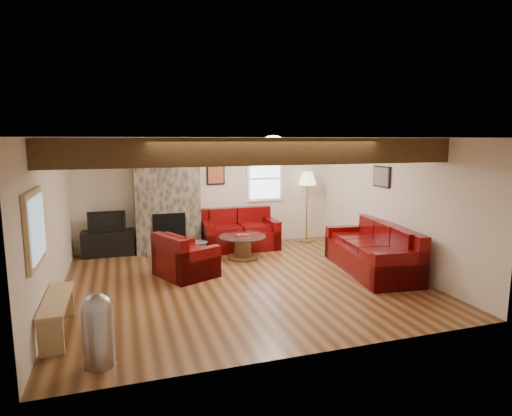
{
  "coord_description": "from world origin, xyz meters",
  "views": [
    {
      "loc": [
        -2.0,
        -6.98,
        2.48
      ],
      "look_at": [
        0.38,
        0.4,
        1.23
      ],
      "focal_mm": 30.0,
      "sensor_mm": 36.0,
      "label": 1
    }
  ],
  "objects": [
    {
      "name": "room",
      "position": [
        0.0,
        0.0,
        1.25
      ],
      "size": [
        8.0,
        8.0,
        8.0
      ],
      "color": "#553116",
      "rests_on": "ground"
    },
    {
      "name": "oak_beam",
      "position": [
        0.0,
        -1.25,
        2.31
      ],
      "size": [
        6.0,
        0.36,
        0.38
      ],
      "primitive_type": "cube",
      "color": "#352010",
      "rests_on": "room"
    },
    {
      "name": "chimney_breast",
      "position": [
        -1.0,
        2.49,
        1.22
      ],
      "size": [
        1.4,
        0.67,
        2.5
      ],
      "color": "#38332B",
      "rests_on": "floor"
    },
    {
      "name": "back_window",
      "position": [
        1.35,
        2.71,
        1.55
      ],
      "size": [
        0.9,
        0.08,
        1.1
      ],
      "primitive_type": null,
      "color": "white",
      "rests_on": "room"
    },
    {
      "name": "hatch_window",
      "position": [
        -2.96,
        -1.5,
        1.45
      ],
      "size": [
        0.08,
        1.0,
        0.9
      ],
      "primitive_type": null,
      "color": "tan",
      "rests_on": "room"
    },
    {
      "name": "ceiling_dome",
      "position": [
        0.9,
        0.9,
        2.44
      ],
      "size": [
        0.4,
        0.4,
        0.18
      ],
      "primitive_type": null,
      "color": "beige",
      "rests_on": "room"
    },
    {
      "name": "artwork_back",
      "position": [
        0.15,
        2.71,
        1.7
      ],
      "size": [
        0.42,
        0.06,
        0.52
      ],
      "primitive_type": null,
      "color": "black",
      "rests_on": "room"
    },
    {
      "name": "artwork_right",
      "position": [
        2.96,
        0.3,
        1.75
      ],
      "size": [
        0.06,
        0.55,
        0.42
      ],
      "primitive_type": null,
      "color": "black",
      "rests_on": "room"
    },
    {
      "name": "sofa_three",
      "position": [
        2.48,
        -0.18,
        0.45
      ],
      "size": [
        1.25,
        2.43,
        0.9
      ],
      "primitive_type": null,
      "rotation": [
        0.0,
        0.0,
        -1.69
      ],
      "color": "#410405",
      "rests_on": "floor"
    },
    {
      "name": "loveseat",
      "position": [
        0.58,
        2.23,
        0.45
      ],
      "size": [
        1.7,
        0.99,
        0.9
      ],
      "primitive_type": null,
      "rotation": [
        0.0,
        0.0,
        -0.01
      ],
      "color": "#410405",
      "rests_on": "floor"
    },
    {
      "name": "armchair_red",
      "position": [
        -0.89,
        0.62,
        0.4
      ],
      "size": [
        1.2,
        1.26,
        0.8
      ],
      "primitive_type": null,
      "rotation": [
        0.0,
        0.0,
        2.0
      ],
      "color": "#410405",
      "rests_on": "floor"
    },
    {
      "name": "coffee_table",
      "position": [
        0.41,
        1.41,
        0.24
      ],
      "size": [
        0.99,
        0.99,
        0.52
      ],
      "color": "#492817",
      "rests_on": "floor"
    },
    {
      "name": "tv_cabinet",
      "position": [
        -2.28,
        2.53,
        0.27
      ],
      "size": [
        1.08,
        0.43,
        0.54
      ],
      "primitive_type": "cube",
      "color": "black",
      "rests_on": "floor"
    },
    {
      "name": "television",
      "position": [
        -2.28,
        2.53,
        0.76
      ],
      "size": [
        0.77,
        0.1,
        0.44
      ],
      "primitive_type": "imported",
      "color": "black",
      "rests_on": "tv_cabinet"
    },
    {
      "name": "floor_lamp",
      "position": [
        2.32,
        2.38,
        1.46
      ],
      "size": [
        0.44,
        0.44,
        1.71
      ],
      "color": "#AA8B46",
      "rests_on": "floor"
    },
    {
      "name": "pine_bench",
      "position": [
        -2.83,
        -1.28,
        0.24
      ],
      "size": [
        0.3,
        1.28,
        0.48
      ],
      "primitive_type": null,
      "color": "tan",
      "rests_on": "floor"
    },
    {
      "name": "pedal_bin",
      "position": [
        -2.29,
        -2.26,
        0.42
      ],
      "size": [
        0.36,
        0.36,
        0.84
      ],
      "primitive_type": null,
      "rotation": [
        0.0,
        0.0,
        -0.09
      ],
      "color": "#9C9CA1",
      "rests_on": "floor"
    },
    {
      "name": "coal_bucket",
      "position": [
        -0.44,
        1.76,
        0.18
      ],
      "size": [
        0.38,
        0.38,
        0.36
      ],
      "primitive_type": null,
      "color": "slate",
      "rests_on": "floor"
    }
  ]
}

